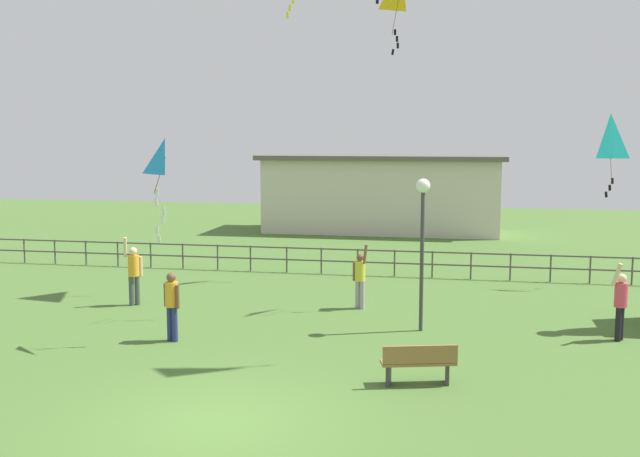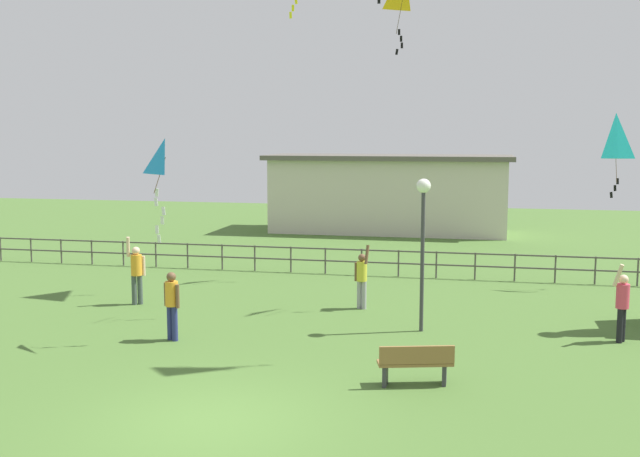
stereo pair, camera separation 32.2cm
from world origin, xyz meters
The scene contains 11 objects.
ground_plane centered at (0.00, 0.00, 0.00)m, with size 80.00×80.00×0.00m, color #476B2D.
lamppost centered at (3.15, 6.82, 2.88)m, with size 0.36×0.36×3.91m.
park_bench centered at (3.36, 2.64, 0.46)m, with size 1.56×0.79×0.85m.
person_0 centered at (7.96, 6.82, 0.98)m, with size 0.44×0.47×1.95m.
person_1 centered at (-5.30, 8.08, 1.02)m, with size 0.51×0.36×2.03m.
person_2 centered at (-2.73, 4.70, 0.97)m, with size 0.47×0.31×1.69m.
person_3 centered at (1.28, 8.93, 0.94)m, with size 0.47×0.38×1.88m.
kite_4 centered at (-2.76, 4.58, 4.32)m, with size 0.80×0.72×2.44m.
kite_5 centered at (8.80, 13.81, 4.85)m, with size 0.78×0.81×2.70m.
waterfront_railing centered at (-0.28, 14.00, 0.62)m, with size 36.01×0.06×0.95m.
pavilion_building centered at (0.00, 26.00, 2.00)m, with size 12.41×4.48×3.96m.
Camera 1 is at (4.15, -11.75, 4.99)m, focal length 41.38 mm.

